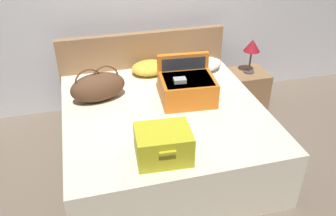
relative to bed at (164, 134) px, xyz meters
name	(u,v)px	position (x,y,z in m)	size (l,w,h in m)	color
ground_plane	(175,184)	(0.00, -0.40, -0.29)	(12.00, 12.00, 0.00)	#6B5B4C
bed	(164,134)	(0.00, 0.00, 0.00)	(1.86, 1.88, 0.58)	beige
headboard	(144,73)	(0.00, 0.98, 0.20)	(1.89, 0.08, 0.98)	olive
hard_case_large	(187,86)	(0.26, 0.12, 0.43)	(0.54, 0.49, 0.40)	#D16619
hard_case_medium	(163,145)	(-0.18, -0.67, 0.41)	(0.44, 0.37, 0.25)	gold
duffel_bag	(98,87)	(-0.57, 0.33, 0.43)	(0.58, 0.37, 0.35)	brown
pillow_near_headboard	(149,68)	(0.03, 0.76, 0.36)	(0.40, 0.31, 0.15)	gold
pillow_center_head	(201,65)	(0.60, 0.68, 0.37)	(0.48, 0.29, 0.15)	white
nightstand	(246,90)	(1.21, 0.69, -0.05)	(0.44, 0.40, 0.49)	olive
table_lamp	(252,47)	(1.21, 0.69, 0.51)	(0.19, 0.19, 0.41)	#3F3833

